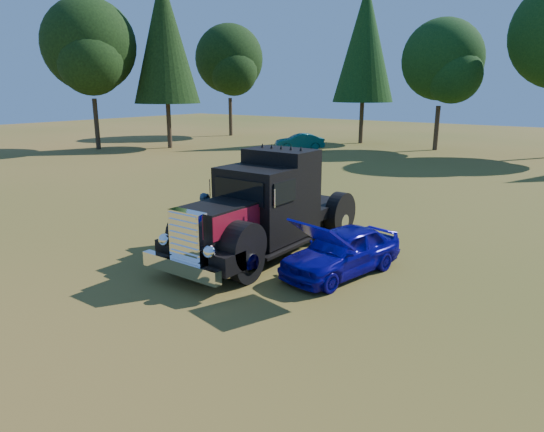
{
  "coord_description": "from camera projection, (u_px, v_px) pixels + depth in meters",
  "views": [
    {
      "loc": [
        8.49,
        -9.14,
        4.75
      ],
      "look_at": [
        0.99,
        1.0,
        1.41
      ],
      "focal_mm": 32.0,
      "sensor_mm": 36.0,
      "label": 1
    }
  ],
  "objects": [
    {
      "name": "spectator_near",
      "position": [
        207.0,
        222.0,
        14.5
      ],
      "size": [
        0.62,
        0.75,
        1.75
      ],
      "primitive_type": "imported",
      "rotation": [
        0.0,
        0.0,
        1.19
      ],
      "color": "#20304B",
      "rests_on": "ground"
    },
    {
      "name": "distant_teal_car",
      "position": [
        300.0,
        142.0,
        38.35
      ],
      "size": [
        3.67,
        3.64,
        1.26
      ],
      "primitive_type": "imported",
      "rotation": [
        0.0,
        0.0,
        -0.8
      ],
      "color": "#0B3945",
      "rests_on": "ground"
    },
    {
      "name": "treeline",
      "position": [
        510.0,
        41.0,
        31.43
      ],
      "size": [
        67.22,
        23.52,
        13.84
      ],
      "color": "#2D2116",
      "rests_on": "ground"
    },
    {
      "name": "diamond_t_truck",
      "position": [
        263.0,
        211.0,
        14.13
      ],
      "size": [
        3.37,
        7.16,
        3.0
      ],
      "color": "black",
      "rests_on": "ground"
    },
    {
      "name": "spectator_far",
      "position": [
        207.0,
        218.0,
        15.3
      ],
      "size": [
        0.75,
        0.88,
        1.56
      ],
      "primitive_type": "imported",
      "rotation": [
        0.0,
        0.0,
        1.34
      ],
      "color": "#1B1E41",
      "rests_on": "ground"
    },
    {
      "name": "ground",
      "position": [
        221.0,
        268.0,
        13.2
      ],
      "size": [
        120.0,
        120.0,
        0.0
      ],
      "primitive_type": "plane",
      "color": "#3B4E17",
      "rests_on": "ground"
    },
    {
      "name": "hotrod_coupe",
      "position": [
        341.0,
        251.0,
        12.66
      ],
      "size": [
        2.17,
        4.19,
        1.89
      ],
      "color": "#072DAC",
      "rests_on": "ground"
    }
  ]
}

